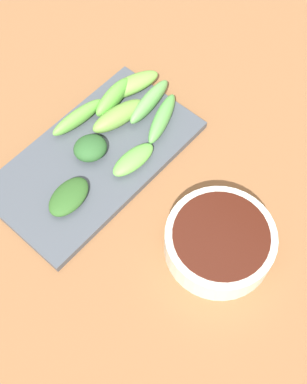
# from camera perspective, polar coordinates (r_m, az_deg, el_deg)

# --- Properties ---
(tabletop) EXTENTS (2.10, 2.10, 0.02)m
(tabletop) POSITION_cam_1_polar(r_m,az_deg,el_deg) (0.71, -1.10, -1.12)
(tabletop) COLOR brown
(tabletop) RESTS_ON ground
(sauce_bowl) EXTENTS (0.14, 0.14, 0.05)m
(sauce_bowl) POSITION_cam_1_polar(r_m,az_deg,el_deg) (0.65, 7.54, -5.59)
(sauce_bowl) COLOR silver
(sauce_bowl) RESTS_ON tabletop
(serving_plate) EXTENTS (0.17, 0.31, 0.01)m
(serving_plate) POSITION_cam_1_polar(r_m,az_deg,el_deg) (0.73, -6.68, 3.85)
(serving_plate) COLOR #484E56
(serving_plate) RESTS_ON tabletop
(broccoli_stalk_0) EXTENTS (0.03, 0.10, 0.03)m
(broccoli_stalk_0) POSITION_cam_1_polar(r_m,az_deg,el_deg) (0.76, -0.49, 10.27)
(broccoli_stalk_0) COLOR #67AC54
(broccoli_stalk_0) RESTS_ON serving_plate
(broccoli_leafy_1) EXTENTS (0.06, 0.06, 0.03)m
(broccoli_leafy_1) POSITION_cam_1_polar(r_m,az_deg,el_deg) (0.72, -7.39, 4.83)
(broccoli_leafy_1) COLOR #2C5B29
(broccoli_leafy_1) RESTS_ON serving_plate
(broccoli_stalk_2) EXTENTS (0.06, 0.10, 0.02)m
(broccoli_stalk_2) POSITION_cam_1_polar(r_m,az_deg,el_deg) (0.79, -2.46, 12.12)
(broccoli_stalk_2) COLOR #79B648
(broccoli_stalk_2) RESTS_ON serving_plate
(broccoli_stalk_3) EXTENTS (0.03, 0.09, 0.02)m
(broccoli_stalk_3) POSITION_cam_1_polar(r_m,az_deg,el_deg) (0.76, -8.59, 8.43)
(broccoli_stalk_3) COLOR #65AE40
(broccoli_stalk_3) RESTS_ON serving_plate
(broccoli_stalk_4) EXTENTS (0.04, 0.07, 0.02)m
(broccoli_stalk_4) POSITION_cam_1_polar(r_m,az_deg,el_deg) (0.71, -2.33, 3.70)
(broccoli_stalk_4) COLOR #66B547
(broccoli_stalk_4) RESTS_ON serving_plate
(broccoli_leafy_5) EXTENTS (0.05, 0.07, 0.02)m
(broccoli_leafy_5) POSITION_cam_1_polar(r_m,az_deg,el_deg) (0.69, -9.63, -0.53)
(broccoli_leafy_5) COLOR #2F5D24
(broccoli_leafy_5) RESTS_ON serving_plate
(broccoli_stalk_6) EXTENTS (0.05, 0.09, 0.03)m
(broccoli_stalk_6) POSITION_cam_1_polar(r_m,az_deg,el_deg) (0.75, -4.02, 8.63)
(broccoli_stalk_6) COLOR #71A441
(broccoli_stalk_6) RESTS_ON serving_plate
(broccoli_stalk_7) EXTENTS (0.04, 0.09, 0.03)m
(broccoli_stalk_7) POSITION_cam_1_polar(r_m,az_deg,el_deg) (0.77, -4.60, 10.74)
(broccoli_stalk_7) COLOR #62B73F
(broccoli_stalk_7) RESTS_ON serving_plate
(broccoli_stalk_8) EXTENTS (0.05, 0.10, 0.03)m
(broccoli_stalk_8) POSITION_cam_1_polar(r_m,az_deg,el_deg) (0.74, 0.97, 8.38)
(broccoli_stalk_8) COLOR #5DAF4D
(broccoli_stalk_8) RESTS_ON serving_plate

